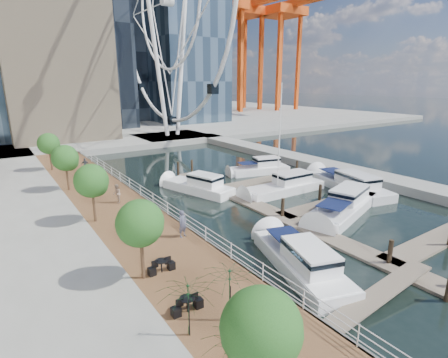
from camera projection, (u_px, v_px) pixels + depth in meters
ground at (334, 265)px, 22.82m from camera, size 520.00×520.00×0.00m
boardwalk at (122, 217)px, 29.73m from camera, size 6.00×60.00×1.00m
seawall at (155, 210)px, 31.36m from camera, size 0.25×60.00×1.00m
land_far at (55, 120)px, 103.82m from camera, size 200.00×114.00×1.00m
breakwater at (312, 163)px, 49.45m from camera, size 4.00×60.00×1.00m
pier at (173, 138)px, 71.64m from camera, size 14.00×12.00×1.00m
railing at (153, 199)px, 31.03m from camera, size 0.10×60.00×1.05m
floating_docks at (305, 197)px, 34.95m from camera, size 16.00×34.00×2.60m
ferris_wheel at (167, 2)px, 64.80m from camera, size 5.80×45.60×47.80m
port_cranes at (248, 58)px, 130.26m from camera, size 40.00×52.00×38.00m
street_trees at (91, 181)px, 26.61m from camera, size 2.60×42.60×4.60m
cafe_tables at (217, 325)px, 15.21m from camera, size 2.50×13.70×0.74m
yacht_foreground at (343, 213)px, 31.94m from camera, size 11.98×6.45×2.15m
pedestrian_near at (183, 224)px, 24.48m from camera, size 0.83×0.68×1.96m
pedestrian_mid at (117, 194)px, 31.42m from camera, size 0.83×0.97×1.72m
pedestrian_far at (85, 165)px, 42.36m from camera, size 1.06×0.69×1.68m
moored_yachts at (296, 199)px, 35.74m from camera, size 22.88×32.69×11.50m
cafe_seating at (217, 315)px, 14.47m from camera, size 5.37×6.73×2.68m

